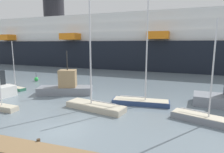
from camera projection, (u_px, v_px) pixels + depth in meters
name	position (u px, v px, depth m)	size (l,w,h in m)	color
ground_plane	(62.00, 130.00, 15.70)	(600.00, 600.00, 0.00)	slate
dock_pier	(29.00, 152.00, 12.04)	(23.31, 1.94, 0.68)	olive
sailboat_0	(95.00, 105.00, 20.58)	(6.86, 3.27, 12.28)	#BCB29E
sailboat_1	(203.00, 118.00, 17.25)	(5.62, 3.27, 9.02)	gray
sailboat_2	(141.00, 100.00, 22.26)	(6.56, 2.15, 11.42)	navy
sailboat_3	(0.00, 106.00, 20.63)	(4.55, 1.46, 7.41)	#BCB29E
sailboat_4	(14.00, 87.00, 29.59)	(4.47, 2.08, 7.30)	#2D6B51
fishing_boat_1	(66.00, 86.00, 26.78)	(7.80, 4.76, 5.98)	gray
channel_buoy_0	(36.00, 79.00, 36.09)	(0.74, 0.74, 1.61)	green
cruise_ship	(122.00, 43.00, 59.37)	(139.06, 28.12, 21.96)	black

